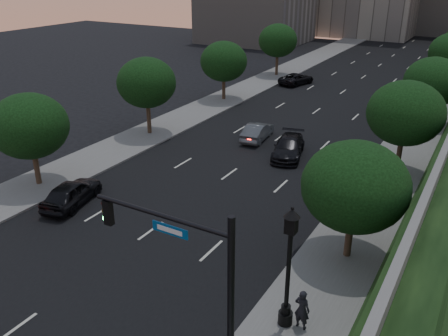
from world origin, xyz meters
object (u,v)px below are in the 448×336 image
Objects in this scene: traffic_signal_mast at (202,296)px; sedan_far_left at (297,79)px; sedan_far_right at (404,96)px; sedan_near_right at (288,147)px; sedan_mid_left at (257,132)px; pedestrian_b at (358,208)px; pedestrian_a at (302,309)px; pedestrian_c at (379,181)px; street_lamp at (288,273)px; sedan_near_left at (72,193)px.

traffic_signal_mast is 1.41× the size of sedan_far_left.
sedan_far_left is 13.28m from sedan_far_right.
traffic_signal_mast reaches higher than sedan_near_right.
sedan_mid_left is at bearing 112.01° from traffic_signal_mast.
pedestrian_b is (1.72, 13.81, -2.67)m from traffic_signal_mast.
sedan_near_right is (8.44, -22.51, 0.06)m from sedan_far_left.
pedestrian_a is (11.67, -19.54, 0.32)m from sedan_mid_left.
sedan_mid_left is at bearing -42.61° from pedestrian_c.
sedan_far_left is at bearing 111.44° from street_lamp.
traffic_signal_mast is 22.35m from sedan_near_right.
sedan_far_right is at bearing -60.98° from pedestrian_b.
pedestrian_b is at bearing -81.51° from pedestrian_a.
street_lamp reaches higher than sedan_mid_left.
pedestrian_c is (0.40, 14.20, -1.66)m from street_lamp.
traffic_signal_mast is 1.49× the size of sedan_near_left.
sedan_near_left is at bearing 16.77° from pedestrian_c.
sedan_near_left is at bearing 152.98° from traffic_signal_mast.
pedestrian_c is at bearing -37.63° from sedan_near_right.
traffic_signal_mast is at bearing 106.18° from pedestrian_b.
sedan_near_left is at bearing 45.50° from pedestrian_b.
pedestrian_c is at bearing 88.40° from street_lamp.
traffic_signal_mast is 46.25m from sedan_far_left.
sedan_mid_left is at bearing 118.92° from sedan_far_left.
pedestrian_c reaches higher than sedan_far_left.
sedan_far_right is (13.12, -2.01, 0.02)m from sedan_far_left.
traffic_signal_mast is at bearing -110.76° from street_lamp.
sedan_near_left is at bearing 105.86° from sedan_far_left.
sedan_mid_left is 4.34m from sedan_near_right.
sedan_near_right is 3.17× the size of pedestrian_c.
sedan_far_left is 1.19× the size of sedan_far_right.
pedestrian_c is (7.66, -3.26, 0.21)m from sedan_near_right.
street_lamp is at bearing 112.96° from sedan_mid_left.
pedestrian_b is (16.00, 6.53, 0.21)m from sedan_near_left.
traffic_signal_mast is 18.43m from pedestrian_c.
sedan_far_left is 2.76× the size of pedestrian_a.
traffic_signal_mast is 1.35× the size of sedan_near_right.
sedan_near_right is at bearing -134.20° from sedan_near_left.
sedan_far_left is 0.96× the size of sedan_near_right.
sedan_far_right is at bearing 93.88° from street_lamp.
street_lamp is 1.13× the size of sedan_far_left.
traffic_signal_mast is at bearing 123.89° from sedan_far_left.
pedestrian_a is at bearing 9.20° from street_lamp.
sedan_far_right is at bearing -172.77° from sedan_far_left.
traffic_signal_mast is 25.60m from sedan_mid_left.
traffic_signal_mast reaches higher than pedestrian_b.
sedan_near_right is 10.67m from pedestrian_b.
sedan_far_left is 24.04m from sedan_near_right.
traffic_signal_mast is at bearing 139.85° from sedan_near_left.
sedan_near_left reaches higher than sedan_far_left.
sedan_far_left is 34.06m from pedestrian_b.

